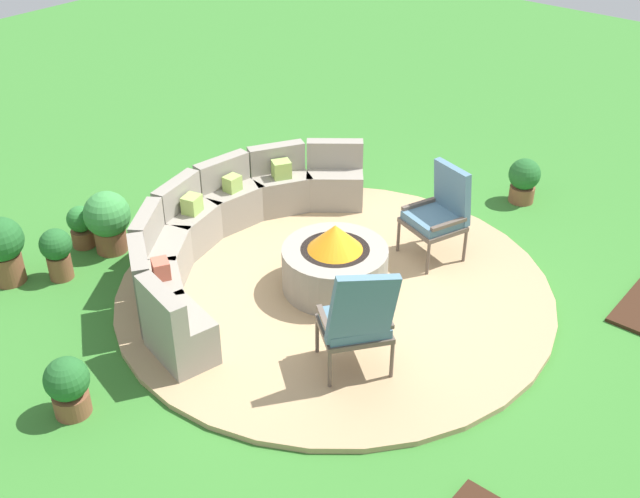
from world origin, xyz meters
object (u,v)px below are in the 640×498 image
fire_pit (335,263)px  curved_stone_bench (223,231)px  potted_plant_0 (108,219)px  potted_plant_5 (68,385)px  potted_plant_2 (2,247)px  lounge_chair_front_right (440,211)px  potted_plant_3 (524,179)px  potted_plant_1 (81,225)px  lounge_chair_front_left (358,319)px  potted_plant_4 (57,251)px

fire_pit → curved_stone_bench: size_ratio=0.29×
curved_stone_bench → potted_plant_0: bearing=120.9°
potted_plant_5 → curved_stone_bench: bearing=16.1°
potted_plant_2 → potted_plant_5: potted_plant_2 is taller
lounge_chair_front_right → potted_plant_3: lounge_chair_front_right is taller
potted_plant_1 → potted_plant_2: (-0.95, 0.00, 0.16)m
potted_plant_2 → fire_pit: bearing=-53.5°
curved_stone_bench → lounge_chair_front_left: size_ratio=3.33×
lounge_chair_front_left → potted_plant_3: (3.97, 0.40, -0.33)m
fire_pit → potted_plant_5: bearing=168.0°
lounge_chair_front_right → potted_plant_3: 1.86m
lounge_chair_front_left → lounge_chair_front_right: 2.20m
fire_pit → potted_plant_4: 2.97m
potted_plant_1 → potted_plant_2: 0.97m
fire_pit → lounge_chair_front_right: 1.35m
curved_stone_bench → potted_plant_4: (-1.38, 1.11, -0.04)m
curved_stone_bench → potted_plant_2: 2.31m
lounge_chair_front_left → lounge_chair_front_right: (2.14, 0.51, -0.03)m
fire_pit → lounge_chair_front_right: lounge_chair_front_right is taller
potted_plant_0 → potted_plant_4: potted_plant_0 is taller
potted_plant_4 → potted_plant_2: bearing=137.3°
lounge_chair_front_left → potted_plant_1: bearing=130.5°
potted_plant_0 → potted_plant_2: 1.15m
potted_plant_2 → potted_plant_1: bearing=-0.2°
fire_pit → curved_stone_bench: (-0.30, 1.33, 0.02)m
potted_plant_2 → potted_plant_3: potted_plant_2 is taller
lounge_chair_front_left → potted_plant_5: bearing=177.8°
potted_plant_0 → fire_pit: bearing=-68.3°
potted_plant_0 → potted_plant_1: 0.38m
curved_stone_bench → lounge_chair_front_left: lounge_chair_front_left is taller
fire_pit → lounge_chair_front_left: (-0.90, -0.98, 0.28)m
potted_plant_0 → potted_plant_5: (-1.85, -1.87, -0.10)m
curved_stone_bench → potted_plant_5: size_ratio=6.79×
curved_stone_bench → potted_plant_0: 1.33m
potted_plant_0 → potted_plant_1: size_ratio=1.46×
potted_plant_1 → potted_plant_5: 2.78m
potted_plant_1 → potted_plant_5: (-1.70, -2.20, 0.03)m
lounge_chair_front_left → potted_plant_4: 3.52m
potted_plant_2 → curved_stone_bench: bearing=-39.7°
lounge_chair_front_left → potted_plant_3: size_ratio=2.01×
potted_plant_0 → potted_plant_4: size_ratio=1.24×
fire_pit → potted_plant_3: 3.12m
curved_stone_bench → lounge_chair_front_left: bearing=-104.5°
potted_plant_0 → curved_stone_bench: bearing=-59.1°
potted_plant_2 → potted_plant_0: bearing=-16.9°
fire_pit → potted_plant_5: 2.89m
potted_plant_3 → potted_plant_2: bearing=146.7°
potted_plant_1 → potted_plant_4: bearing=-146.9°
potted_plant_2 → potted_plant_5: bearing=-108.8°
potted_plant_2 → lounge_chair_front_left: bearing=-72.7°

